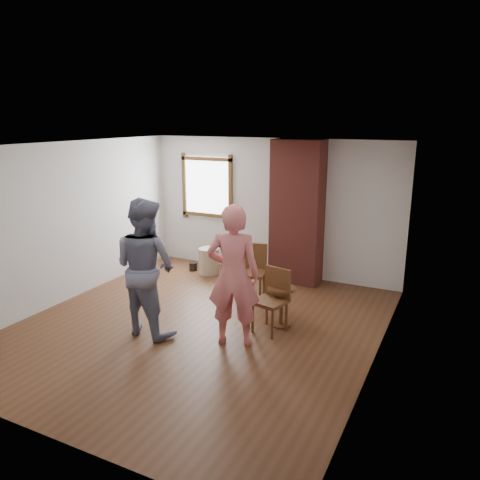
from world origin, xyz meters
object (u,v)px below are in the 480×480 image
at_px(dining_chair_left, 253,269).
at_px(man, 145,267).
at_px(side_table, 281,300).
at_px(stoneware_crock, 209,261).
at_px(dining_chair_right, 273,296).
at_px(person_pink, 233,276).

relative_size(dining_chair_left, man, 0.48).
bearing_deg(side_table, stoneware_crock, 143.24).
bearing_deg(side_table, dining_chair_right, -108.57).
height_order(dining_chair_left, person_pink, person_pink).
xyz_separation_m(dining_chair_right, side_table, (0.06, 0.18, -0.11)).
bearing_deg(dining_chair_left, man, -126.59).
height_order(stoneware_crock, side_table, side_table).
xyz_separation_m(dining_chair_left, person_pink, (0.45, -1.59, 0.44)).
xyz_separation_m(stoneware_crock, side_table, (2.12, -1.59, 0.15)).
xyz_separation_m(dining_chair_left, dining_chair_right, (0.77, -0.99, -0.01)).
relative_size(dining_chair_right, side_table, 1.51).
xyz_separation_m(dining_chair_right, person_pink, (-0.32, -0.61, 0.45)).
height_order(side_table, person_pink, person_pink).
xyz_separation_m(side_table, man, (-1.62, -1.02, 0.57)).
distance_m(stoneware_crock, dining_chair_right, 2.73).
distance_m(dining_chair_right, person_pink, 0.82).
relative_size(stoneware_crock, dining_chair_right, 0.56).
relative_size(dining_chair_right, man, 0.47).
bearing_deg(person_pink, dining_chair_left, -92.69).
height_order(dining_chair_left, side_table, dining_chair_left).
relative_size(dining_chair_left, dining_chair_right, 1.02).
xyz_separation_m(dining_chair_left, man, (-0.79, -1.83, 0.45)).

